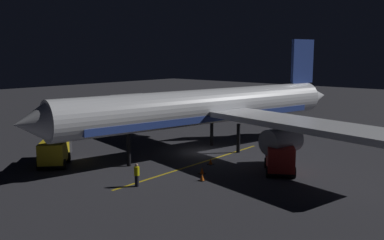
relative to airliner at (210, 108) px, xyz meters
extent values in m
cube|color=#313137|center=(0.13, 0.63, -4.50)|extent=(180.00, 180.00, 0.20)
cube|color=gold|center=(-2.20, 4.63, -4.39)|extent=(0.73, 19.49, 0.01)
cylinder|color=white|center=(0.13, 0.63, 0.20)|extent=(9.61, 31.40, 3.42)
cube|color=#2D479E|center=(0.13, 0.63, -0.74)|extent=(8.50, 26.76, 0.62)
cone|color=white|center=(3.46, 16.99, 0.20)|extent=(3.83, 3.35, 3.35)
cone|color=white|center=(-3.31, -16.24, 0.20)|extent=(3.83, 4.63, 3.08)
cube|color=#2D479E|center=(-2.80, -13.75, 4.44)|extent=(1.07, 3.60, 5.07)
cube|color=white|center=(-10.25, 1.15, -0.31)|extent=(17.74, 8.12, 0.50)
cylinder|color=slate|center=(-9.17, 2.15, -1.71)|extent=(2.70, 3.55, 2.10)
cube|color=white|center=(9.88, -2.96, -0.31)|extent=(17.74, 8.12, 0.50)
cylinder|color=slate|center=(9.28, -1.61, -1.71)|extent=(2.70, 3.55, 2.10)
cylinder|color=black|center=(1.85, 9.08, -2.95)|extent=(0.42, 0.42, 2.89)
cylinder|color=black|center=(-2.39, -1.48, -2.95)|extent=(0.42, 0.42, 2.89)
cylinder|color=black|center=(1.63, -2.30, -2.95)|extent=(0.42, 0.42, 2.89)
cube|color=gold|center=(6.79, 13.37, -3.07)|extent=(4.13, 4.01, 1.76)
cube|color=#38383D|center=(8.82, 11.55, -3.20)|extent=(2.67, 2.69, 1.50)
cylinder|color=black|center=(7.74, 12.51, -3.95)|extent=(2.21, 2.32, 0.90)
cylinder|color=black|center=(5.83, 14.22, -3.95)|extent=(2.21, 2.32, 0.90)
cube|color=maroon|center=(-9.20, 2.35, -2.97)|extent=(3.97, 4.49, 1.95)
cube|color=#38383D|center=(-7.58, -0.06, -3.20)|extent=(2.66, 2.61, 1.50)
cylinder|color=black|center=(-8.42, 1.19, -3.95)|extent=(2.42, 2.04, 0.90)
cylinder|color=black|center=(-9.98, 3.51, -3.95)|extent=(2.42, 2.04, 0.90)
cylinder|color=black|center=(-3.07, 12.53, -3.97)|extent=(0.32, 0.32, 0.85)
cylinder|color=yellow|center=(-3.07, 12.53, -3.22)|extent=(0.40, 0.40, 0.65)
sphere|color=tan|center=(-3.07, 12.53, -2.78)|extent=(0.24, 0.24, 0.24)
cone|color=#EA590F|center=(-4.57, 6.78, -4.12)|extent=(0.36, 0.36, 0.55)
cube|color=black|center=(-4.57, 6.78, -4.38)|extent=(0.50, 0.50, 0.03)
cone|color=#EA590F|center=(-5.80, 8.25, -4.12)|extent=(0.36, 0.36, 0.55)
cube|color=black|center=(-5.80, 8.25, -4.38)|extent=(0.50, 0.50, 0.03)
cone|color=#EA590F|center=(-3.23, 3.97, -4.12)|extent=(0.36, 0.36, 0.55)
cube|color=black|center=(-3.23, 3.97, -4.38)|extent=(0.50, 0.50, 0.03)
camera|label=1|loc=(-26.23, 32.91, 5.37)|focal=40.01mm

